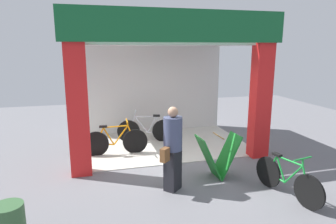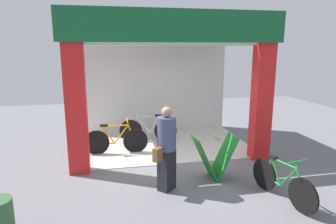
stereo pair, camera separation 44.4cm
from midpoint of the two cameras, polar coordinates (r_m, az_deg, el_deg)
ground_plane at (r=7.43m, az=-0.16°, el=-9.97°), size 17.81×17.81×0.00m
shop_facade at (r=8.44m, az=-2.88°, el=6.29°), size 5.10×3.44×3.63m
bicycle_inside_0 at (r=8.09m, az=-11.57°, el=-5.52°), size 1.70×0.47×0.93m
bicycle_inside_1 at (r=9.02m, az=-5.59°, el=-3.42°), size 1.71×0.50×0.95m
bicycle_parked_0 at (r=6.15m, az=19.87°, el=-12.05°), size 0.46×1.58×0.88m
sandwich_board_sign at (r=6.62m, az=7.58°, el=-8.43°), size 0.94×0.55×0.97m
pedestrian_0 at (r=5.87m, az=-1.31°, el=-6.86°), size 0.58×0.58×1.70m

